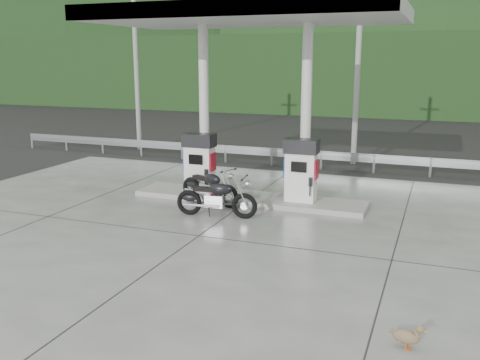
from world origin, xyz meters
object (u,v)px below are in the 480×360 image
(gas_pump_left, at_px, (200,163))
(gas_pump_right, at_px, (301,170))
(motorcycle_right, at_px, (210,187))
(duck, at_px, (406,337))
(motorcycle_left, at_px, (216,199))

(gas_pump_left, height_order, gas_pump_right, same)
(motorcycle_right, xyz_separation_m, duck, (6.00, -6.38, -0.31))
(gas_pump_right, xyz_separation_m, motorcycle_left, (-1.85, -1.85, -0.55))
(motorcycle_left, distance_m, duck, 7.41)
(gas_pump_left, bearing_deg, motorcycle_right, -46.99)
(motorcycle_left, relative_size, duck, 4.34)
(duck, bearing_deg, gas_pump_right, 124.72)
(motorcycle_right, relative_size, duck, 4.23)
(gas_pump_left, distance_m, duck, 9.71)
(gas_pump_right, distance_m, motorcycle_left, 2.67)
(gas_pump_right, xyz_separation_m, duck, (3.42, -7.05, -0.88))
(gas_pump_right, distance_m, duck, 7.89)
(duck, bearing_deg, gas_pump_left, 142.04)
(gas_pump_left, height_order, motorcycle_left, gas_pump_left)
(gas_pump_right, bearing_deg, gas_pump_left, 180.00)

